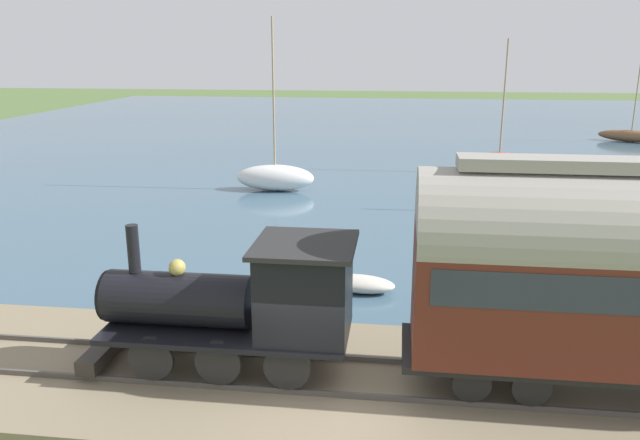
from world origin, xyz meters
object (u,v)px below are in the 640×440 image
rowboat_off_pier (359,284)px  rowboat_mid_harbor (500,300)px  sailboat_white (275,177)px  sailboat_red (499,162)px  rowboat_near_shore (594,249)px  steam_locomotive (248,299)px  rowboat_far_out (637,307)px  sailboat_brown (631,135)px

rowboat_off_pier → rowboat_mid_harbor: size_ratio=0.83×
sailboat_white → rowboat_off_pier: (-13.55, -5.31, -0.47)m
sailboat_red → rowboat_near_shore: size_ratio=3.01×
sailboat_white → sailboat_red: (6.29, -12.34, -0.06)m
steam_locomotive → sailboat_red: sailboat_red is taller
rowboat_far_out → rowboat_off_pier: rowboat_off_pier is taller
sailboat_brown → rowboat_far_out: (-35.18, 11.52, -0.31)m
rowboat_near_shore → rowboat_off_pier: (-4.78, 8.27, 0.10)m
steam_locomotive → sailboat_red: 27.44m
steam_locomotive → rowboat_off_pier: size_ratio=2.47×
sailboat_brown → sailboat_red: bearing=166.8°
sailboat_brown → rowboat_off_pier: size_ratio=3.45×
steam_locomotive → sailboat_white: (19.60, 3.37, -1.44)m
rowboat_near_shore → rowboat_mid_harbor: 6.88m
rowboat_off_pier → sailboat_brown: bearing=-22.6°
rowboat_far_out → rowboat_near_shore: 5.52m
sailboat_white → rowboat_near_shore: sailboat_white is taller
sailboat_white → sailboat_brown: 32.37m
steam_locomotive → sailboat_brown: bearing=-27.8°
sailboat_red → rowboat_mid_harbor: sailboat_red is taller
steam_locomotive → sailboat_brown: sailboat_brown is taller
sailboat_brown → rowboat_off_pier: sailboat_brown is taller
steam_locomotive → rowboat_mid_harbor: size_ratio=2.05×
rowboat_far_out → rowboat_off_pier: (0.72, 7.87, 0.04)m
sailboat_white → rowboat_off_pier: sailboat_white is taller
sailboat_white → sailboat_brown: sailboat_white is taller
steam_locomotive → rowboat_near_shore: (10.83, -10.21, -2.00)m
sailboat_red → rowboat_mid_harbor: bearing=171.5°
sailboat_white → steam_locomotive: bearing=-171.0°
sailboat_red → rowboat_far_out: bearing=-178.1°
sailboat_white → rowboat_near_shore: size_ratio=3.39×
sailboat_brown → rowboat_near_shore: 31.69m
rowboat_off_pier → sailboat_red: bearing=-12.7°
rowboat_near_shore → rowboat_mid_harbor: rowboat_mid_harbor is taller
rowboat_mid_harbor → rowboat_off_pier: bearing=132.5°
rowboat_off_pier → steam_locomotive: bearing=169.0°
sailboat_red → rowboat_off_pier: (-19.84, 7.02, -0.41)m
sailboat_white → sailboat_red: size_ratio=1.13×
steam_locomotive → rowboat_off_pier: steam_locomotive is taller
sailboat_brown → rowboat_mid_harbor: sailboat_brown is taller
sailboat_white → rowboat_off_pier: size_ratio=3.73×
steam_locomotive → rowboat_near_shore: bearing=-43.3°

